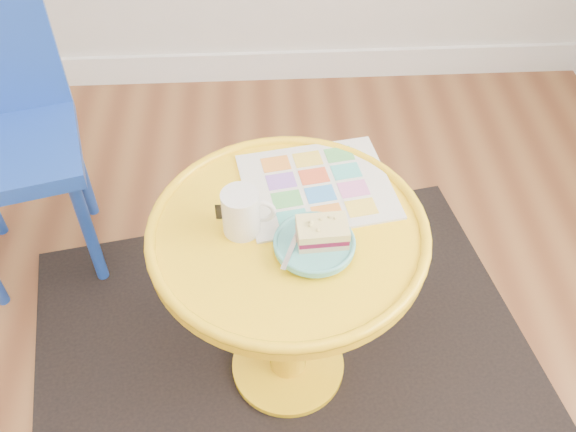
{
  "coord_description": "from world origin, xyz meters",
  "views": [
    {
      "loc": [
        0.69,
        -0.2,
        1.51
      ],
      "look_at": [
        0.73,
        0.67,
        0.58
      ],
      "focal_mm": 40.0,
      "sensor_mm": 36.0,
      "label": 1
    }
  ],
  "objects_px": {
    "newspaper": "(317,186)",
    "plate": "(314,244)",
    "mug": "(242,211)",
    "chair": "(3,122)",
    "side_table": "(288,276)"
  },
  "relations": [
    {
      "from": "chair",
      "to": "newspaper",
      "type": "height_order",
      "value": "chair"
    },
    {
      "from": "newspaper",
      "to": "plate",
      "type": "distance_m",
      "value": 0.18
    },
    {
      "from": "side_table",
      "to": "chair",
      "type": "height_order",
      "value": "chair"
    },
    {
      "from": "chair",
      "to": "plate",
      "type": "bearing_deg",
      "value": -50.27
    },
    {
      "from": "plate",
      "to": "mug",
      "type": "bearing_deg",
      "value": 156.05
    },
    {
      "from": "side_table",
      "to": "plate",
      "type": "distance_m",
      "value": 0.19
    },
    {
      "from": "chair",
      "to": "plate",
      "type": "height_order",
      "value": "chair"
    },
    {
      "from": "mug",
      "to": "plate",
      "type": "distance_m",
      "value": 0.16
    },
    {
      "from": "newspaper",
      "to": "mug",
      "type": "relative_size",
      "value": 2.89
    },
    {
      "from": "chair",
      "to": "plate",
      "type": "distance_m",
      "value": 0.95
    },
    {
      "from": "chair",
      "to": "mug",
      "type": "distance_m",
      "value": 0.81
    },
    {
      "from": "chair",
      "to": "plate",
      "type": "relative_size",
      "value": 5.02
    },
    {
      "from": "side_table",
      "to": "plate",
      "type": "bearing_deg",
      "value": -49.2
    },
    {
      "from": "side_table",
      "to": "newspaper",
      "type": "bearing_deg",
      "value": 60.13
    },
    {
      "from": "chair",
      "to": "mug",
      "type": "height_order",
      "value": "chair"
    }
  ]
}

